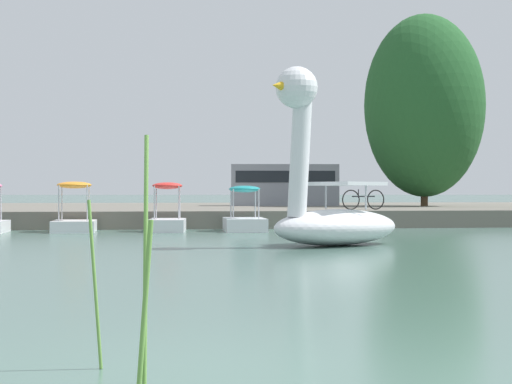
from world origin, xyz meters
The scene contains 9 objects.
ground_plane centered at (0.00, 0.00, 0.00)m, with size 691.23×691.23×0.00m, color #47665B.
shore_bank_far centered at (0.00, 31.26, 0.28)m, with size 123.22×20.74×0.56m, color #6B665B.
swan_boat centered at (3.24, 12.49, 0.98)m, with size 3.65×3.07×3.78m.
pedal_boat_teal centered at (2.23, 19.53, 0.40)m, with size 1.25×2.19×1.35m.
pedal_boat_red centered at (-0.05, 19.60, 0.39)m, with size 1.19×2.06×1.45m.
pedal_boat_orange centered at (-2.75, 19.71, 0.46)m, with size 1.24×1.94×1.46m.
tree_willow_near_path centered at (11.05, 29.23, 4.84)m, with size 6.63×6.56×8.18m.
bicycle_parked centered at (6.62, 22.46, 0.91)m, with size 1.60×0.50×0.69m.
parked_van centered at (5.34, 31.36, 1.54)m, with size 4.84×2.34×1.81m.
Camera 1 is at (-0.57, -5.10, 1.16)m, focal length 58.58 mm.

